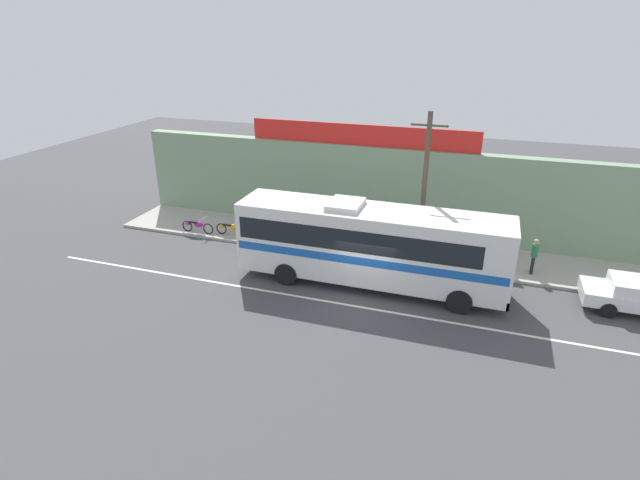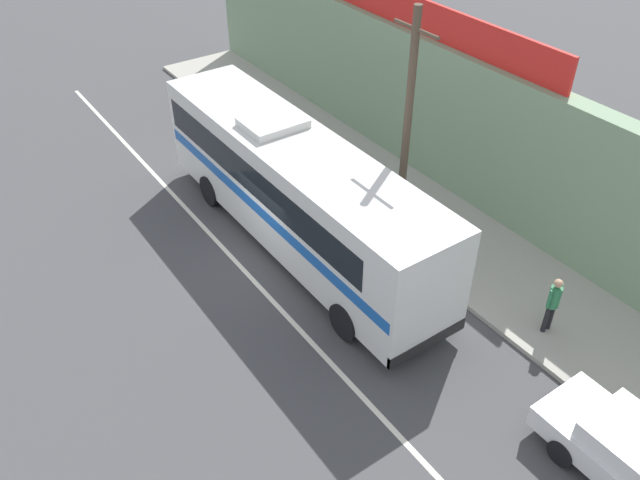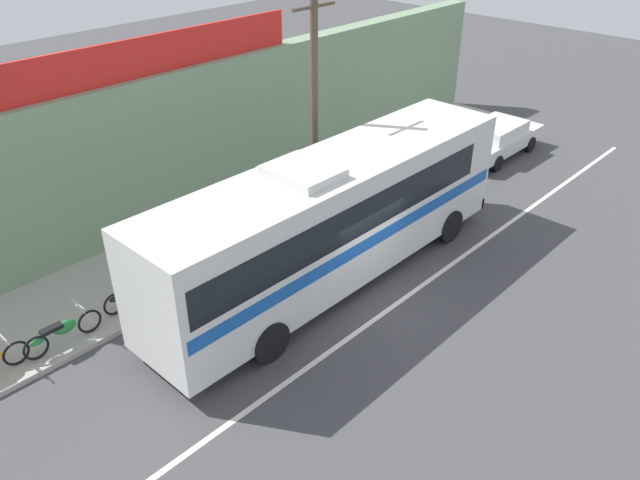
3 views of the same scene
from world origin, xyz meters
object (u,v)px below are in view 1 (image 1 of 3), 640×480
object	(u,v)px
motorcycle_green	(231,228)
motorcycle_red	(297,237)
intercity_bus	(369,242)
utility_pole	(424,190)
pedestrian_by_curb	(534,253)
motorcycle_black	(258,233)
motorcycle_blue	(197,225)

from	to	relation	value
motorcycle_green	motorcycle_red	world-z (taller)	same
intercity_bus	motorcycle_red	distance (m)	5.48
intercity_bus	motorcycle_green	world-z (taller)	intercity_bus
utility_pole	motorcycle_red	distance (m)	7.15
utility_pole	pedestrian_by_curb	xyz separation A→B (m)	(5.11, 0.74, -2.74)
motorcycle_green	motorcycle_red	bearing A→B (deg)	0.57
motorcycle_black	pedestrian_by_curb	world-z (taller)	pedestrian_by_curb
intercity_bus	motorcycle_blue	xyz separation A→B (m)	(-10.20, 2.54, -1.50)
motorcycle_blue	motorcycle_red	bearing A→B (deg)	2.83
motorcycle_red	pedestrian_by_curb	world-z (taller)	pedestrian_by_curb
motorcycle_green	motorcycle_red	xyz separation A→B (m)	(3.79, 0.04, 0.00)
motorcycle_red	motorcycle_blue	bearing A→B (deg)	-177.17
motorcycle_blue	motorcycle_green	size ratio (longest dim) A/B	1.03
motorcycle_green	motorcycle_black	distance (m)	1.69
intercity_bus	utility_pole	bearing A→B (deg)	52.53
pedestrian_by_curb	motorcycle_black	bearing A→B (deg)	-177.63
motorcycle_blue	motorcycle_black	bearing A→B (deg)	1.46
intercity_bus	motorcycle_green	xyz separation A→B (m)	(-8.24, 2.79, -1.50)
motorcycle_green	pedestrian_by_curb	size ratio (longest dim) A/B	1.09
utility_pole	pedestrian_by_curb	world-z (taller)	utility_pole
motorcycle_blue	pedestrian_by_curb	distance (m)	17.21
motorcycle_green	motorcycle_blue	bearing A→B (deg)	-172.81
motorcycle_blue	motorcycle_black	world-z (taller)	same
motorcycle_black	intercity_bus	bearing A→B (deg)	-21.89
intercity_bus	pedestrian_by_curb	xyz separation A→B (m)	(6.99, 3.20, -0.93)
utility_pole	motorcycle_red	xyz separation A→B (m)	(-6.33, 0.37, -3.31)
utility_pole	motorcycle_blue	world-z (taller)	utility_pole
motorcycle_green	motorcycle_black	size ratio (longest dim) A/B	0.94
motorcycle_blue	motorcycle_black	xyz separation A→B (m)	(3.64, 0.09, 0.00)
motorcycle_green	intercity_bus	bearing A→B (deg)	-18.70
motorcycle_black	pedestrian_by_curb	distance (m)	13.57
pedestrian_by_curb	motorcycle_blue	bearing A→B (deg)	-177.82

